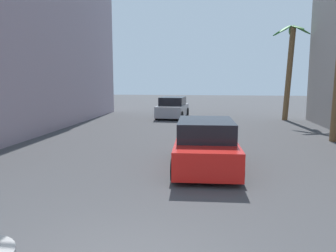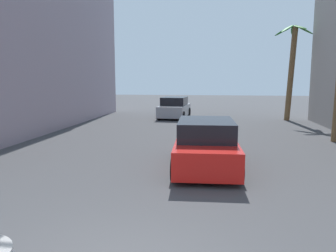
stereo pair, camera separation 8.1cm
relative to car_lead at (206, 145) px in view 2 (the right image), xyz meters
name	(u,v)px [view 2 (the right image)]	position (x,y,z in m)	size (l,w,h in m)	color
ground_plane	(183,145)	(-1.08, 3.53, -0.74)	(93.02, 93.02, 0.00)	#424244
car_lead	(206,145)	(0.00, 0.00, 0.00)	(2.21, 4.68, 1.56)	black
car_far	(174,108)	(-2.70, 13.85, 0.00)	(2.22, 4.37, 1.56)	black
palm_tree_far_right	(292,64)	(5.53, 13.37, 3.22)	(2.55, 2.63, 6.62)	brown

